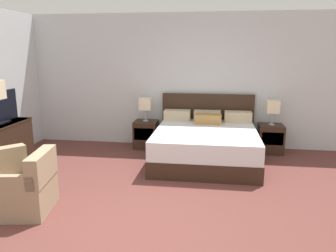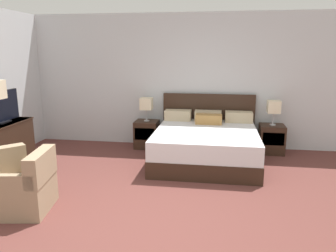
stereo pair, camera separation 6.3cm
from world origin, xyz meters
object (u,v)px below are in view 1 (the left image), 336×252
object	(u,v)px
bed	(206,143)
dresser	(0,146)
armchair_companion	(25,189)
table_lamp_right	(273,107)
nightstand_right	(271,139)
table_lamp_left	(146,104)
nightstand_left	(146,134)

from	to	relation	value
bed	dresser	xyz separation A→B (m)	(-3.39, -0.90, 0.07)
bed	armchair_companion	world-z (taller)	bed
bed	table_lamp_right	size ratio (longest dim) A/B	4.16
nightstand_right	table_lamp_left	xyz separation A→B (m)	(-2.48, 0.00, 0.63)
table_lamp_left	armchair_companion	size ratio (longest dim) A/B	0.60
nightstand_right	nightstand_left	bearing A→B (deg)	180.00
nightstand_left	nightstand_right	bearing A→B (deg)	0.00
bed	table_lamp_left	bearing A→B (deg)	150.89
table_lamp_right	dresser	xyz separation A→B (m)	(-4.63, -1.59, -0.51)
bed	nightstand_right	size ratio (longest dim) A/B	3.58
nightstand_left	nightstand_right	size ratio (longest dim) A/B	1.00
table_lamp_left	armchair_companion	xyz separation A→B (m)	(-0.90, -2.93, -0.62)
bed	nightstand_right	xyz separation A→B (m)	(1.24, 0.69, -0.05)
nightstand_right	armchair_companion	xyz separation A→B (m)	(-3.38, -2.93, 0.01)
bed	dresser	bearing A→B (deg)	-165.13
nightstand_left	table_lamp_right	world-z (taller)	table_lamp_right
table_lamp_left	dresser	distance (m)	2.73
table_lamp_right	armchair_companion	bearing A→B (deg)	-139.03
bed	nightstand_right	bearing A→B (deg)	29.07
bed	nightstand_right	distance (m)	1.42
table_lamp_right	armchair_companion	size ratio (longest dim) A/B	0.60
nightstand_left	table_lamp_right	bearing A→B (deg)	0.03
bed	armchair_companion	bearing A→B (deg)	-133.64
table_lamp_right	armchair_companion	xyz separation A→B (m)	(-3.38, -2.93, -0.62)
nightstand_right	table_lamp_right	distance (m)	0.63
nightstand_left	table_lamp_right	size ratio (longest dim) A/B	1.16
table_lamp_left	table_lamp_right	xyz separation A→B (m)	(2.48, 0.00, 0.00)
table_lamp_right	table_lamp_left	bearing A→B (deg)	180.00
nightstand_left	table_lamp_left	xyz separation A→B (m)	(0.00, 0.00, 0.63)
table_lamp_left	nightstand_right	bearing A→B (deg)	-0.03
bed	table_lamp_left	distance (m)	1.53
bed	armchair_companion	size ratio (longest dim) A/B	2.51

